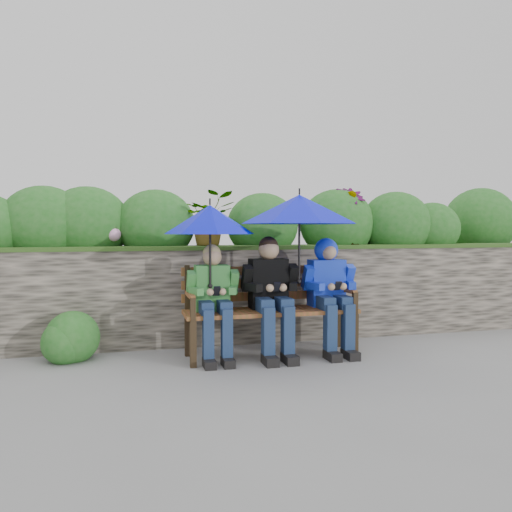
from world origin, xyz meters
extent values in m
plane|color=gray|center=(0.00, 0.00, 0.00)|extent=(60.00, 60.00, 0.00)
cube|color=#312F29|center=(0.00, 0.75, 0.50)|extent=(8.00, 0.40, 1.00)
cube|color=#254D18|center=(0.00, 0.75, 1.01)|extent=(8.00, 0.42, 0.04)
cube|color=#254D18|center=(0.00, 1.95, 0.48)|extent=(8.00, 2.00, 0.96)
ellipsoid|color=#1D5F1B|center=(-2.01, 1.05, 1.26)|extent=(0.87, 0.69, 0.78)
ellipsoid|color=#1D5F1B|center=(-0.88, 1.02, 1.25)|extent=(0.84, 0.68, 0.76)
ellipsoid|color=#1D5F1B|center=(0.32, 1.04, 1.25)|extent=(0.82, 0.66, 0.74)
ellipsoid|color=#1D5F1B|center=(1.22, 1.01, 1.27)|extent=(0.90, 0.72, 0.81)
ellipsoid|color=#1D5F1B|center=(1.96, 0.95, 1.26)|extent=(0.88, 0.70, 0.79)
ellipsoid|color=#1D5F1B|center=(2.46, 0.95, 1.21)|extent=(0.71, 0.57, 0.64)
ellipsoid|color=#1D5F1B|center=(3.47, 1.34, 1.31)|extent=(1.02, 0.81, 0.92)
ellipsoid|color=#1D5F1B|center=(-1.58, 1.08, 1.26)|extent=(0.87, 0.70, 0.79)
sphere|color=#EC9CD2|center=(-1.31, 0.85, 1.15)|extent=(0.14, 0.14, 0.14)
sphere|color=#EC9CD2|center=(0.26, 0.85, 1.15)|extent=(0.14, 0.14, 0.14)
sphere|color=#EC9CD2|center=(2.08, 0.85, 1.15)|extent=(0.14, 0.14, 0.14)
imported|color=#1D5F1B|center=(-0.32, 0.85, 1.32)|extent=(0.52, 0.45, 0.58)
imported|color=#1D5F1B|center=(1.30, 0.85, 1.36)|extent=(0.37, 0.37, 0.66)
sphere|color=#1D5F1B|center=(-1.68, 0.35, 0.21)|extent=(0.49, 0.49, 0.49)
sphere|color=#1D5F1B|center=(-1.74, 0.30, 0.18)|extent=(0.42, 0.42, 0.42)
cube|color=#2E2215|center=(-0.64, -0.18, 0.20)|extent=(0.05, 0.05, 0.41)
cube|color=#2E2215|center=(-0.64, 0.23, 0.20)|extent=(0.05, 0.05, 0.41)
cube|color=#2E2215|center=(0.89, -0.18, 0.20)|extent=(0.05, 0.05, 0.41)
cube|color=#2E2215|center=(0.89, 0.23, 0.20)|extent=(0.05, 0.05, 0.41)
cube|color=brown|center=(0.13, -0.15, 0.43)|extent=(1.64, 0.09, 0.04)
cube|color=brown|center=(0.13, -0.03, 0.43)|extent=(1.64, 0.09, 0.04)
cube|color=brown|center=(0.13, 0.09, 0.43)|extent=(1.64, 0.09, 0.04)
cube|color=brown|center=(0.13, 0.21, 0.43)|extent=(1.64, 0.09, 0.04)
cube|color=#2E2215|center=(-0.64, 0.25, 0.64)|extent=(0.05, 0.05, 0.45)
cube|color=brown|center=(-0.64, 0.03, 0.61)|extent=(0.05, 0.43, 0.04)
cube|color=#2E2215|center=(-0.64, -0.18, 0.51)|extent=(0.05, 0.05, 0.20)
cube|color=#2E2215|center=(0.89, 0.25, 0.64)|extent=(0.05, 0.05, 0.45)
cube|color=brown|center=(0.89, 0.03, 0.61)|extent=(0.05, 0.43, 0.04)
cube|color=#2E2215|center=(0.89, -0.18, 0.51)|extent=(0.05, 0.05, 0.20)
cube|color=brown|center=(0.13, 0.26, 0.55)|extent=(1.64, 0.03, 0.08)
cube|color=brown|center=(0.13, 0.26, 0.67)|extent=(1.64, 0.03, 0.08)
cube|color=brown|center=(0.13, 0.26, 0.80)|extent=(1.64, 0.03, 0.08)
cube|color=#3A8A3B|center=(-0.42, 0.13, 0.66)|extent=(0.31, 0.18, 0.42)
sphere|color=tan|center=(-0.42, 0.11, 0.95)|extent=(0.18, 0.18, 0.18)
sphere|color=tan|center=(-0.42, 0.12, 0.98)|extent=(0.17, 0.17, 0.17)
cube|color=navy|center=(-0.50, -0.02, 0.50)|extent=(0.11, 0.30, 0.11)
cube|color=navy|center=(-0.50, -0.17, 0.25)|extent=(0.09, 0.10, 0.50)
cube|color=black|center=(-0.50, -0.22, 0.04)|extent=(0.10, 0.20, 0.07)
cube|color=navy|center=(-0.34, -0.02, 0.50)|extent=(0.11, 0.30, 0.11)
cube|color=navy|center=(-0.34, -0.17, 0.25)|extent=(0.09, 0.10, 0.50)
cube|color=black|center=(-0.34, -0.22, 0.04)|extent=(0.10, 0.20, 0.07)
cube|color=#3A8A3B|center=(-0.62, 0.08, 0.71)|extent=(0.07, 0.17, 0.24)
cube|color=#3A8A3B|center=(-0.59, -0.04, 0.65)|extent=(0.12, 0.20, 0.06)
sphere|color=tan|center=(-0.47, -0.12, 0.65)|extent=(0.06, 0.06, 0.06)
cube|color=#3A8A3B|center=(-0.22, 0.08, 0.71)|extent=(0.07, 0.17, 0.24)
cube|color=#3A8A3B|center=(-0.25, -0.04, 0.65)|extent=(0.12, 0.20, 0.06)
sphere|color=tan|center=(-0.36, -0.12, 0.65)|extent=(0.06, 0.06, 0.06)
cube|color=black|center=(-0.42, -0.13, 0.66)|extent=(0.06, 0.07, 0.09)
cube|color=black|center=(0.13, 0.13, 0.68)|extent=(0.35, 0.21, 0.47)
sphere|color=tan|center=(0.13, 0.11, 1.01)|extent=(0.20, 0.20, 0.20)
sphere|color=black|center=(0.13, 0.12, 1.04)|extent=(0.19, 0.19, 0.19)
cube|color=navy|center=(0.03, -0.04, 0.51)|extent=(0.12, 0.33, 0.12)
cube|color=navy|center=(0.03, -0.20, 0.25)|extent=(0.10, 0.11, 0.51)
cube|color=black|center=(0.03, -0.27, 0.04)|extent=(0.11, 0.23, 0.08)
cube|color=navy|center=(0.22, -0.04, 0.51)|extent=(0.12, 0.33, 0.12)
cube|color=navy|center=(0.22, -0.20, 0.25)|extent=(0.10, 0.11, 0.51)
cube|color=black|center=(0.22, -0.27, 0.04)|extent=(0.11, 0.23, 0.08)
cube|color=black|center=(-0.09, 0.07, 0.74)|extent=(0.08, 0.19, 0.26)
cube|color=black|center=(-0.06, -0.06, 0.67)|extent=(0.13, 0.22, 0.07)
sphere|color=tan|center=(0.07, -0.15, 0.67)|extent=(0.07, 0.07, 0.07)
cube|color=black|center=(0.35, 0.07, 0.74)|extent=(0.08, 0.19, 0.26)
cube|color=black|center=(0.32, -0.06, 0.67)|extent=(0.13, 0.22, 0.07)
sphere|color=tan|center=(0.19, -0.15, 0.67)|extent=(0.07, 0.07, 0.07)
cube|color=black|center=(0.13, -0.16, 0.68)|extent=(0.06, 0.07, 0.09)
cube|color=#1B33C1|center=(0.73, 0.13, 0.67)|extent=(0.34, 0.20, 0.46)
sphere|color=tan|center=(0.73, 0.11, 0.99)|extent=(0.19, 0.19, 0.19)
sphere|color=#1B33C1|center=(0.73, 0.14, 1.00)|extent=(0.24, 0.24, 0.24)
sphere|color=tan|center=(0.73, 0.06, 0.98)|extent=(0.14, 0.14, 0.14)
cube|color=navy|center=(0.64, -0.03, 0.51)|extent=(0.12, 0.32, 0.12)
cube|color=navy|center=(0.64, -0.19, 0.25)|extent=(0.10, 0.11, 0.51)
cube|color=black|center=(0.64, -0.25, 0.04)|extent=(0.11, 0.22, 0.08)
cube|color=navy|center=(0.82, -0.03, 0.51)|extent=(0.12, 0.32, 0.12)
cube|color=navy|center=(0.82, -0.19, 0.25)|extent=(0.10, 0.11, 0.51)
cube|color=black|center=(0.82, -0.25, 0.04)|extent=(0.11, 0.22, 0.08)
cube|color=#1B33C1|center=(0.51, 0.08, 0.73)|extent=(0.08, 0.18, 0.25)
cube|color=#1B33C1|center=(0.54, -0.05, 0.66)|extent=(0.13, 0.21, 0.07)
sphere|color=tan|center=(0.67, -0.14, 0.66)|extent=(0.07, 0.07, 0.07)
cube|color=#1B33C1|center=(0.94, 0.08, 0.73)|extent=(0.08, 0.18, 0.25)
cube|color=#1B33C1|center=(0.91, -0.05, 0.66)|extent=(0.13, 0.21, 0.07)
sphere|color=tan|center=(0.79, -0.14, 0.66)|extent=(0.07, 0.07, 0.07)
cube|color=black|center=(0.73, -0.15, 0.67)|extent=(0.06, 0.07, 0.09)
cone|color=#0009DB|center=(-0.45, 0.03, 1.29)|extent=(0.82, 0.82, 0.26)
cylinder|color=black|center=(-0.45, 0.03, 1.45)|extent=(0.02, 0.02, 0.06)
cylinder|color=black|center=(-0.45, 0.03, 0.99)|extent=(0.02, 0.02, 0.61)
sphere|color=black|center=(-0.45, 0.03, 0.69)|extent=(0.04, 0.04, 0.04)
cone|color=#0009DB|center=(0.41, 0.03, 1.39)|extent=(1.13, 1.13, 0.28)
cylinder|color=black|center=(0.41, 0.03, 1.56)|extent=(0.02, 0.02, 0.06)
cylinder|color=black|center=(0.41, 0.03, 1.05)|extent=(0.02, 0.02, 0.69)
sphere|color=black|center=(0.41, 0.03, 0.71)|extent=(0.04, 0.04, 0.04)
camera|label=1|loc=(-1.17, -4.46, 1.20)|focal=35.00mm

